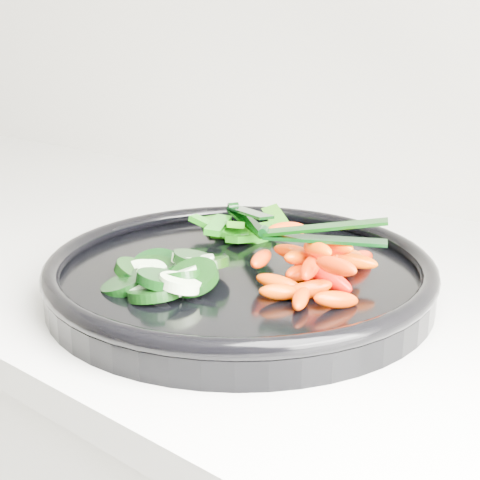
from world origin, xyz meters
The scene contains 6 objects.
veggie_tray centered at (0.31, 1.61, 0.95)m, with size 0.42×0.42×0.04m.
cucumber_pile centered at (0.27, 1.54, 0.96)m, with size 0.13×0.13×0.04m.
carrot_pile centered at (0.38, 1.63, 0.97)m, with size 0.13×0.16×0.05m.
pepper_pile centered at (0.24, 1.69, 0.96)m, with size 0.12×0.12×0.04m.
tong_carrot centered at (0.39, 1.63, 1.00)m, with size 0.11×0.07×0.02m.
tong_pepper centered at (0.25, 1.69, 0.98)m, with size 0.10×0.07×0.02m.
Camera 1 is at (0.69, 1.14, 1.18)m, focal length 50.00 mm.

